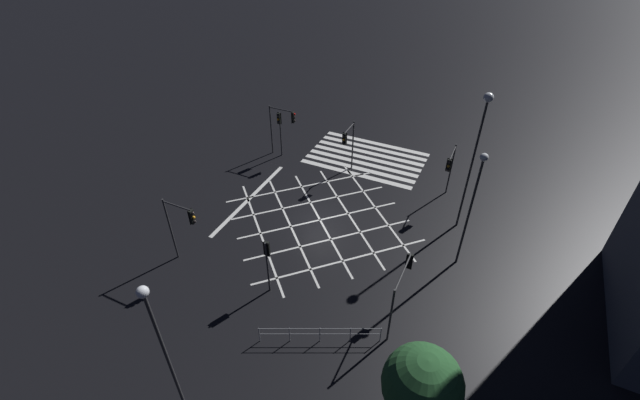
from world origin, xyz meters
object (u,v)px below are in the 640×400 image
object	(u,v)px
street_lamp_west	(479,135)
street_lamp_far	(157,332)
traffic_light_median_north	(267,256)
traffic_light_nw_cross	(402,281)
traffic_light_ne_main	(182,221)
street_tree_near	(422,385)
traffic_light_median_south	(348,140)
traffic_light_sw_cross	(450,166)
traffic_light_se_cross	(280,125)
traffic_light_se_main	(283,121)
street_lamp_east	(474,195)

from	to	relation	value
street_lamp_west	street_lamp_far	bearing A→B (deg)	64.00
traffic_light_median_north	traffic_light_nw_cross	distance (m)	7.27
traffic_light_nw_cross	traffic_light_ne_main	bearing A→B (deg)	96.57
street_tree_near	traffic_light_ne_main	bearing A→B (deg)	-14.78
traffic_light_median_south	street_lamp_west	distance (m)	10.35
street_lamp_west	street_lamp_far	xyz separation A→B (m)	(8.72, 17.88, -1.71)
traffic_light_nw_cross	street_lamp_west	bearing A→B (deg)	-8.85
traffic_light_sw_cross	traffic_light_median_south	bearing A→B (deg)	-91.57
traffic_light_se_cross	street_lamp_far	world-z (taller)	street_lamp_far
traffic_light_median_south	traffic_light_nw_cross	size ratio (longest dim) A/B	1.10
traffic_light_sw_cross	street_lamp_far	world-z (taller)	street_lamp_far
traffic_light_ne_main	traffic_light_se_cross	size ratio (longest dim) A/B	1.14
traffic_light_median_south	traffic_light_nw_cross	world-z (taller)	traffic_light_median_south
traffic_light_sw_cross	traffic_light_median_south	world-z (taller)	traffic_light_median_south
traffic_light_sw_cross	traffic_light_se_main	size ratio (longest dim) A/B	0.95
traffic_light_sw_cross	street_lamp_west	distance (m)	4.82
traffic_light_se_main	traffic_light_nw_cross	xyz separation A→B (m)	(-13.67, 12.12, -0.40)
traffic_light_median_south	street_lamp_east	bearing A→B (deg)	58.10
street_lamp_west	street_lamp_far	size ratio (longest dim) A/B	1.24
street_lamp_west	traffic_light_ne_main	bearing A→B (deg)	36.98
traffic_light_median_north	traffic_light_ne_main	world-z (taller)	traffic_light_ne_main
traffic_light_median_south	street_lamp_west	bearing A→B (deg)	74.27
traffic_light_median_north	street_lamp_west	distance (m)	14.15
traffic_light_nw_cross	street_tree_near	distance (m)	5.95
traffic_light_sw_cross	traffic_light_se_main	distance (m)	13.63
traffic_light_nw_cross	street_lamp_east	bearing A→B (deg)	-20.57
traffic_light_ne_main	traffic_light_median_south	size ratio (longest dim) A/B	1.08
traffic_light_ne_main	traffic_light_nw_cross	xyz separation A→B (m)	(-12.68, -1.46, -0.48)
traffic_light_se_main	traffic_light_nw_cross	world-z (taller)	traffic_light_se_main
traffic_light_median_north	street_tree_near	size ratio (longest dim) A/B	0.72
traffic_light_se_main	traffic_light_median_south	world-z (taller)	traffic_light_se_main
traffic_light_se_cross	street_lamp_west	bearing A→B (deg)	79.56
traffic_light_se_main	street_lamp_east	xyz separation A→B (m)	(-15.78, 6.52, 1.94)
traffic_light_nw_cross	street_lamp_east	size ratio (longest dim) A/B	0.49
street_lamp_far	traffic_light_nw_cross	bearing A→B (deg)	-129.93
traffic_light_median_north	street_lamp_far	bearing A→B (deg)	178.99
traffic_light_se_cross	street_tree_near	xyz separation A→B (m)	(-16.28, 17.42, 0.69)
traffic_light_se_main	traffic_light_median_south	xyz separation A→B (m)	(-5.87, 0.36, -0.16)
traffic_light_se_cross	traffic_light_sw_cross	bearing A→B (deg)	88.17
traffic_light_sw_cross	street_lamp_far	xyz separation A→B (m)	(7.23, 20.26, 2.20)
traffic_light_se_main	traffic_light_ne_main	bearing A→B (deg)	-85.83
traffic_light_nw_cross	traffic_light_median_north	bearing A→B (deg)	99.73
traffic_light_se_main	street_lamp_far	world-z (taller)	street_lamp_far
traffic_light_median_north	street_lamp_east	xyz separation A→B (m)	(-9.26, -6.83, 2.52)
traffic_light_sw_cross	traffic_light_se_main	world-z (taller)	traffic_light_se_main
street_lamp_east	street_lamp_west	distance (m)	4.05
street_lamp_west	traffic_light_sw_cross	bearing A→B (deg)	-58.06
traffic_light_sw_cross	street_lamp_west	xyz separation A→B (m)	(-1.49, 2.39, 3.91)
traffic_light_median_north	traffic_light_nw_cross	bearing A→B (deg)	-80.27
traffic_light_median_north	traffic_light_se_main	bearing A→B (deg)	26.02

